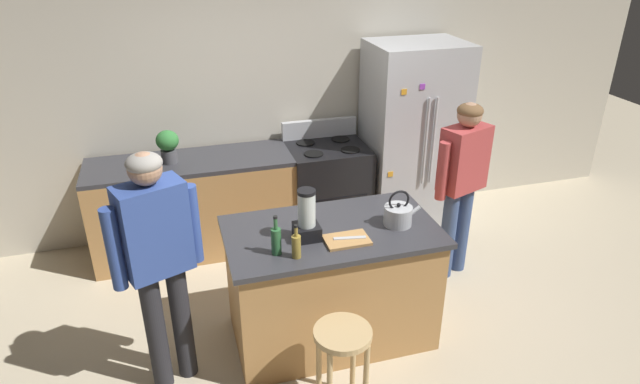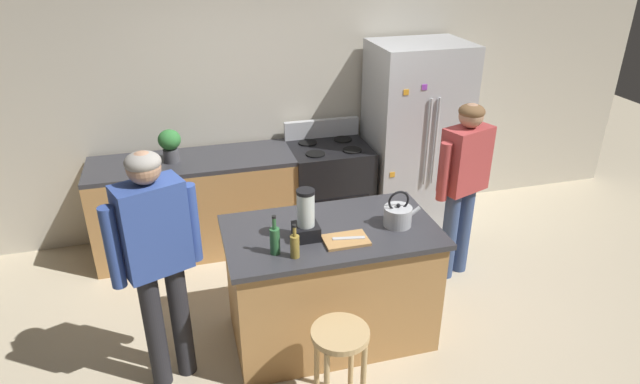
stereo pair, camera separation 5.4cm
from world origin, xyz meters
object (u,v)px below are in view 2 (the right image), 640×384
(tea_kettle, at_px, (398,215))
(bottle_vinegar, at_px, (295,245))
(person_by_sink_right, at_px, (464,176))
(bottle_olive_oil, at_px, (275,240))
(refrigerator, at_px, (414,138))
(cutting_board, at_px, (346,240))
(blender_appliance, at_px, (306,218))
(stove_range, at_px, (329,189))
(person_by_island_left, at_px, (157,251))
(chef_knife, at_px, (349,238))
(potted_plant, at_px, (170,144))
(kitchen_island, at_px, (331,284))
(bar_stool, at_px, (340,349))

(tea_kettle, bearing_deg, bottle_vinegar, -164.93)
(person_by_sink_right, bearing_deg, bottle_olive_oil, -157.87)
(refrigerator, height_order, cutting_board, refrigerator)
(refrigerator, bearing_deg, blender_appliance, -133.85)
(stove_range, relative_size, cutting_board, 3.70)
(person_by_island_left, relative_size, bottle_vinegar, 7.17)
(blender_appliance, bearing_deg, refrigerator, 46.15)
(person_by_sink_right, height_order, bottle_vinegar, person_by_sink_right)
(blender_appliance, relative_size, chef_knife, 1.64)
(potted_plant, bearing_deg, kitchen_island, -56.11)
(refrigerator, relative_size, bottle_olive_oil, 6.81)
(blender_appliance, distance_m, chef_knife, 0.32)
(blender_appliance, bearing_deg, chef_knife, -23.50)
(refrigerator, bearing_deg, bottle_vinegar, -132.52)
(potted_plant, bearing_deg, cutting_board, -57.79)
(person_by_island_left, bearing_deg, tea_kettle, 2.56)
(person_by_sink_right, bearing_deg, kitchen_island, -158.67)
(bar_stool, distance_m, chef_knife, 0.73)
(kitchen_island, relative_size, person_by_island_left, 0.89)
(cutting_board, bearing_deg, blender_appliance, 154.83)
(blender_appliance, relative_size, tea_kettle, 1.31)
(refrigerator, distance_m, bottle_vinegar, 2.41)
(cutting_board, bearing_deg, tea_kettle, 15.80)
(blender_appliance, bearing_deg, person_by_sink_right, 20.89)
(person_by_island_left, height_order, tea_kettle, person_by_island_left)
(potted_plant, relative_size, chef_knife, 1.36)
(bottle_olive_oil, relative_size, cutting_board, 0.92)
(refrigerator, height_order, blender_appliance, refrigerator)
(bottle_vinegar, height_order, cutting_board, bottle_vinegar)
(refrigerator, relative_size, potted_plant, 6.26)
(chef_knife, bearing_deg, bottle_olive_oil, -168.06)
(stove_range, distance_m, person_by_island_left, 2.37)
(person_by_island_left, distance_m, chef_knife, 1.24)
(stove_range, bearing_deg, refrigerator, -1.61)
(kitchen_island, height_order, chef_knife, chef_knife)
(stove_range, xyz_separation_m, chef_knife, (-0.36, -1.70, 0.48))
(person_by_sink_right, distance_m, bottle_vinegar, 1.81)
(potted_plant, bearing_deg, bar_stool, -68.51)
(refrigerator, bearing_deg, tea_kettle, -118.09)
(person_by_sink_right, distance_m, potted_plant, 2.57)
(kitchen_island, relative_size, blender_appliance, 4.15)
(kitchen_island, distance_m, bottle_vinegar, 0.69)
(person_by_sink_right, height_order, cutting_board, person_by_sink_right)
(kitchen_island, xyz_separation_m, person_by_island_left, (-1.17, -0.13, 0.56))
(stove_range, height_order, tea_kettle, tea_kettle)
(person_by_sink_right, height_order, potted_plant, person_by_sink_right)
(bar_stool, height_order, bottle_vinegar, bottle_vinegar)
(bar_stool, relative_size, potted_plant, 2.15)
(refrigerator, relative_size, chef_knife, 8.54)
(bar_stool, relative_size, bottle_olive_oil, 2.33)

